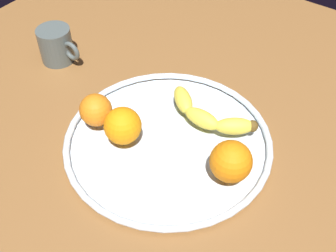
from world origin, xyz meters
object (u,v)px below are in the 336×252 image
at_px(banana, 208,115).
at_px(orange_front_right, 231,162).
at_px(orange_front_left, 123,126).
at_px(ambient_mug, 57,45).
at_px(orange_back_right, 96,110).
at_px(fruit_bowl, 168,141).

height_order(banana, orange_front_right, orange_front_right).
relative_size(orange_front_left, ambient_mug, 0.62).
distance_m(orange_front_right, ambient_mug, 0.49).
height_order(orange_back_right, ambient_mug, same).
distance_m(banana, orange_back_right, 0.21).
height_order(fruit_bowl, orange_front_left, orange_front_left).
bearing_deg(fruit_bowl, ambient_mug, 169.54).
distance_m(orange_front_left, orange_back_right, 0.07).
xyz_separation_m(fruit_bowl, ambient_mug, (-0.35, 0.06, 0.03)).
xyz_separation_m(orange_front_right, orange_back_right, (-0.26, -0.03, -0.00)).
bearing_deg(fruit_bowl, orange_back_right, -161.26).
bearing_deg(ambient_mug, banana, 1.98).
height_order(orange_front_left, ambient_mug, orange_front_left).
bearing_deg(orange_back_right, fruit_bowl, 18.74).
height_order(fruit_bowl, ambient_mug, ambient_mug).
relative_size(orange_front_right, orange_back_right, 1.16).
xyz_separation_m(fruit_bowl, orange_front_right, (0.13, -0.01, 0.04)).
xyz_separation_m(banana, orange_front_left, (-0.10, -0.13, 0.02)).
bearing_deg(orange_back_right, orange_front_right, 7.52).
distance_m(orange_front_right, orange_back_right, 0.27).
relative_size(orange_back_right, ambient_mug, 0.56).
bearing_deg(orange_front_left, banana, 52.19).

